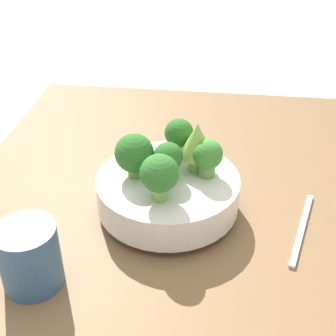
# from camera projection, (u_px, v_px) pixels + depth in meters

# --- Properties ---
(ground_plane) EXTENTS (6.00, 6.00, 0.00)m
(ground_plane) POSITION_uv_depth(u_px,v_px,m) (180.00, 236.00, 0.85)
(ground_plane) COLOR beige
(table) EXTENTS (1.10, 0.86, 0.04)m
(table) POSITION_uv_depth(u_px,v_px,m) (180.00, 228.00, 0.84)
(table) COLOR brown
(table) RESTS_ON ground_plane
(bowl) EXTENTS (0.25, 0.25, 0.07)m
(bowl) POSITION_uv_depth(u_px,v_px,m) (168.00, 192.00, 0.83)
(bowl) COLOR silver
(bowl) RESTS_ON table
(broccoli_floret_right) EXTENTS (0.05, 0.05, 0.08)m
(broccoli_floret_right) POSITION_uv_depth(u_px,v_px,m) (179.00, 135.00, 0.84)
(broccoli_floret_right) COLOR #6BA34C
(broccoli_floret_right) RESTS_ON bowl
(broccoli_floret_front) EXTENTS (0.05, 0.05, 0.07)m
(broccoli_floret_front) POSITION_uv_depth(u_px,v_px,m) (208.00, 156.00, 0.79)
(broccoli_floret_front) COLOR #609347
(broccoli_floret_front) RESTS_ON bowl
(broccoli_floret_left) EXTENTS (0.06, 0.06, 0.08)m
(broccoli_floret_left) POSITION_uv_depth(u_px,v_px,m) (159.00, 174.00, 0.73)
(broccoli_floret_left) COLOR #6BA34C
(broccoli_floret_left) RESTS_ON bowl
(romanesco_piece_near) EXTENTS (0.06, 0.06, 0.09)m
(romanesco_piece_near) POSITION_uv_depth(u_px,v_px,m) (197.00, 142.00, 0.80)
(romanesco_piece_near) COLOR #6BA34C
(romanesco_piece_near) RESTS_ON bowl
(broccoli_floret_center) EXTENTS (0.05, 0.05, 0.07)m
(broccoli_floret_center) POSITION_uv_depth(u_px,v_px,m) (168.00, 158.00, 0.79)
(broccoli_floret_center) COLOR #6BA34C
(broccoli_floret_center) RESTS_ON bowl
(broccoli_floret_back) EXTENTS (0.07, 0.07, 0.08)m
(broccoli_floret_back) POSITION_uv_depth(u_px,v_px,m) (134.00, 154.00, 0.79)
(broccoli_floret_back) COLOR #609347
(broccoli_floret_back) RESTS_ON bowl
(cup) EXTENTS (0.09, 0.09, 0.10)m
(cup) POSITION_uv_depth(u_px,v_px,m) (29.00, 257.00, 0.68)
(cup) COLOR #33567F
(cup) RESTS_ON table
(fork) EXTENTS (0.19, 0.06, 0.01)m
(fork) POSITION_uv_depth(u_px,v_px,m) (302.00, 230.00, 0.80)
(fork) COLOR silver
(fork) RESTS_ON table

